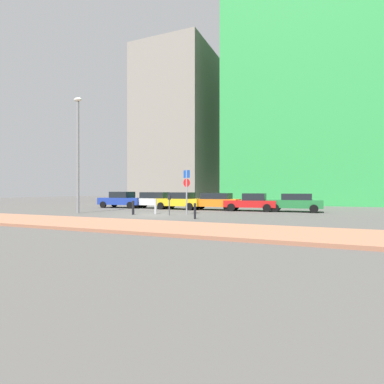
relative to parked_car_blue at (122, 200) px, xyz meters
name	(u,v)px	position (x,y,z in m)	size (l,w,h in m)	color
ground_plane	(152,215)	(7.42, -6.66, -0.80)	(120.00, 120.00, 0.00)	#4C4947
sidewalk_brick	(85,223)	(7.42, -13.17, -0.73)	(40.00, 4.23, 0.14)	#9E664C
parked_car_blue	(122,200)	(0.00, 0.00, 0.00)	(4.59, 2.23, 1.59)	#1E389E
parked_car_white	(154,200)	(3.39, 0.49, 0.01)	(4.59, 2.16, 1.55)	white
parked_car_yellow	(180,201)	(6.41, -0.06, -0.01)	(4.27, 2.04, 1.54)	gold
parked_car_orange	(214,201)	(9.60, 0.31, -0.01)	(4.49, 2.05, 1.48)	orange
parked_car_red	(251,202)	(12.88, 0.26, -0.06)	(4.34, 2.27, 1.47)	red
parked_car_green	(295,202)	(16.32, 0.56, -0.03)	(4.26, 2.04, 1.46)	#237238
parking_sign_post	(187,186)	(9.39, -5.15, 1.21)	(0.58, 0.20, 3.19)	gray
parking_meter	(169,202)	(8.69, -6.49, 0.08)	(0.18, 0.14, 1.36)	#4C4C51
street_lamp	(78,147)	(1.36, -7.33, 4.21)	(0.70, 0.36, 8.71)	gray
traffic_bollard_near	(195,211)	(11.33, -8.25, -0.33)	(0.13, 0.13, 0.95)	black
traffic_bollard_mid	(133,208)	(6.08, -6.98, -0.31)	(0.18, 0.18, 0.98)	black
traffic_bollard_far	(156,206)	(7.21, -5.81, -0.25)	(0.16, 0.16, 1.10)	#B7B7BC
building_colorful_midrise	(302,97)	(15.71, 19.25, 13.76)	(18.50, 15.95, 29.11)	green
building_under_construction	(181,128)	(-2.73, 19.51, 10.95)	(10.79, 14.38, 23.50)	gray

